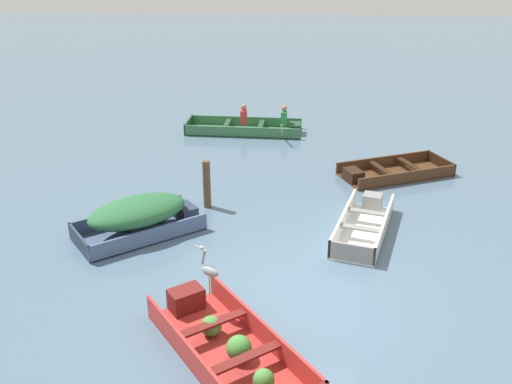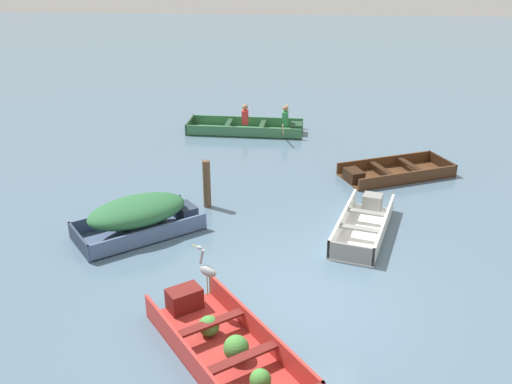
% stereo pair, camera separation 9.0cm
% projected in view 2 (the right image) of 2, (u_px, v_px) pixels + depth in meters
% --- Properties ---
extents(ground_plane, '(80.00, 80.00, 0.00)m').
position_uv_depth(ground_plane, '(295.00, 299.00, 9.75)').
color(ground_plane, slate).
extents(dinghy_red_foreground, '(2.83, 3.20, 0.42)m').
position_uv_depth(dinghy_red_foreground, '(223.00, 344.00, 8.41)').
color(dinghy_red_foreground, '#AD2D28').
rests_on(dinghy_red_foreground, ground).
extents(skiff_slate_blue_near_moored, '(2.75, 2.52, 0.79)m').
position_uv_depth(skiff_slate_blue_near_moored, '(139.00, 214.00, 11.73)').
color(skiff_slate_blue_near_moored, '#475B7F').
rests_on(skiff_slate_blue_near_moored, ground).
extents(skiff_white_mid_moored, '(1.58, 2.78, 0.40)m').
position_uv_depth(skiff_white_mid_moored, '(364.00, 224.00, 11.97)').
color(skiff_white_mid_moored, white).
rests_on(skiff_white_mid_moored, ground).
extents(skiff_dark_varnish_far_moored, '(3.09, 2.25, 0.32)m').
position_uv_depth(skiff_dark_varnish_far_moored, '(392.00, 172.00, 14.73)').
color(skiff_dark_varnish_far_moored, '#4C2D19').
rests_on(skiff_dark_varnish_far_moored, ground).
extents(rowboat_green_with_crew, '(3.67, 2.42, 0.90)m').
position_uv_depth(rowboat_green_with_crew, '(252.00, 127.00, 18.08)').
color(rowboat_green_with_crew, '#387047').
rests_on(rowboat_green_with_crew, ground).
extents(heron_on_dinghy, '(0.43, 0.31, 0.84)m').
position_uv_depth(heron_on_dinghy, '(207.00, 269.00, 8.94)').
color(heron_on_dinghy, olive).
rests_on(heron_on_dinghy, dinghy_red_foreground).
extents(mooring_post, '(0.17, 0.17, 1.12)m').
position_uv_depth(mooring_post, '(207.00, 184.00, 12.88)').
color(mooring_post, brown).
rests_on(mooring_post, ground).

